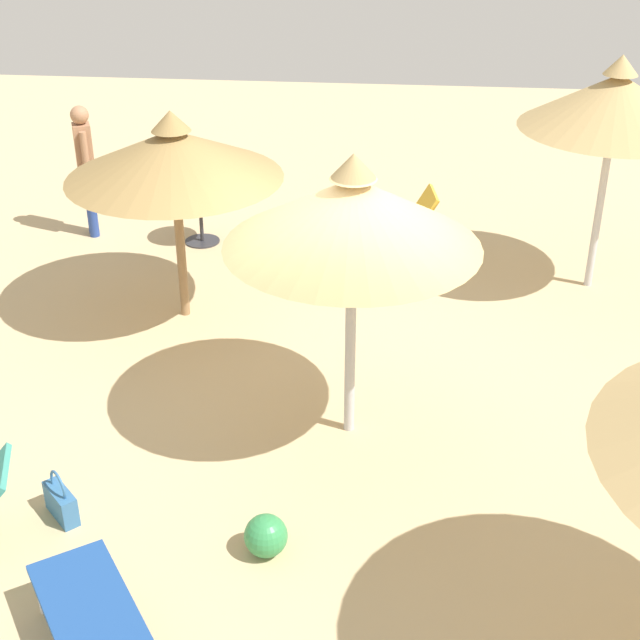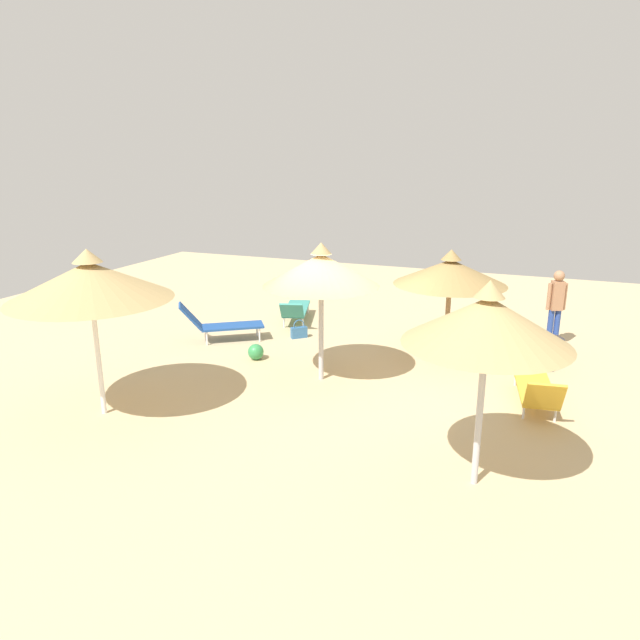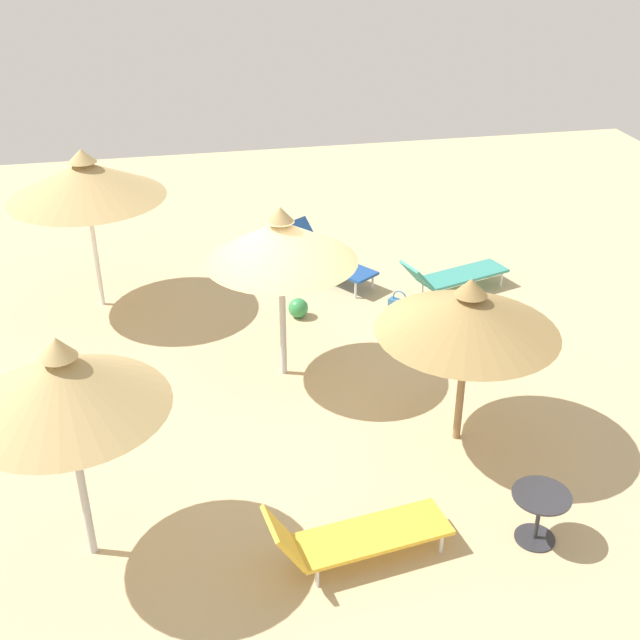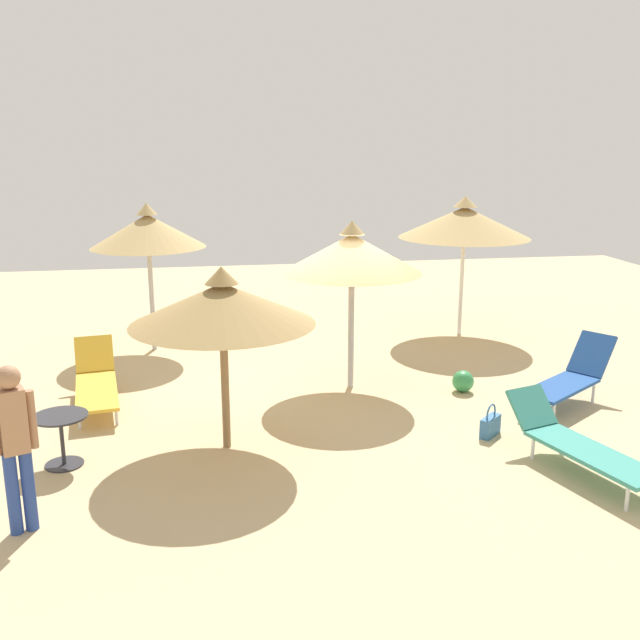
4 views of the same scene
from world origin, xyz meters
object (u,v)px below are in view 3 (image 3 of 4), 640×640
Objects in this scene: handbag at (399,306)px; lounge_chair_edge at (328,257)px; parasol_umbrella_center at (469,313)px; lounge_chair_far_left at (352,536)px; beach_ball at (298,308)px; side_table_round at (540,509)px; parasol_umbrella_near_right at (63,383)px; parasol_umbrella_front at (281,241)px; parasol_umbrella_far_right at (85,180)px; lounge_chair_back at (452,275)px.

lounge_chair_edge is at bearing -60.60° from handbag.
parasol_umbrella_center is 3.13m from lounge_chair_far_left.
lounge_chair_edge reaches higher than handbag.
parasol_umbrella_center is at bearing 111.57° from beach_ball.
side_table_round is at bearing 96.37° from parasol_umbrella_center.
beach_ball is (0.81, 1.39, -0.27)m from lounge_chair_edge.
parasol_umbrella_near_right is 5.36m from side_table_round.
side_table_round is (-2.26, 4.09, -1.73)m from parasol_umbrella_front.
parasol_umbrella_center is at bearing -83.63° from side_table_round.
side_table_round is at bearing 176.90° from lounge_chair_far_left.
handbag is (-0.23, -3.54, -1.76)m from parasol_umbrella_center.
parasol_umbrella_front is 1.42× the size of lounge_chair_edge.
beach_ball is at bearing -68.43° from parasol_umbrella_center.
lounge_chair_edge is at bearing -122.42° from parasol_umbrella_near_right.
parasol_umbrella_far_right is 1.18× the size of parasol_umbrella_center.
parasol_umbrella_center is at bearing 86.24° from handbag.
parasol_umbrella_front is at bearing 32.82° from handbag.
parasol_umbrella_far_right is at bearing -54.03° from side_table_round.
parasol_umbrella_far_right is 6.59m from lounge_chair_back.
parasol_umbrella_far_right is at bearing -66.98° from lounge_chair_far_left.
lounge_chair_edge is at bearing -176.99° from parasol_umbrella_far_right.
parasol_umbrella_center is at bearing 134.37° from parasol_umbrella_front.
side_table_round is at bearing 118.91° from parasol_umbrella_front.
beach_ball is (2.91, 0.35, -0.19)m from lounge_chair_back.
parasol_umbrella_front reaches higher than beach_ball.
lounge_chair_far_left is at bearing 113.02° from parasol_umbrella_far_right.
side_table_round is (-0.92, 7.20, 0.01)m from lounge_chair_edge.
lounge_chair_back is at bearing -173.19° from beach_ball.
parasol_umbrella_far_right reaches higher than lounge_chair_back.
parasol_umbrella_near_right reaches higher than lounge_chair_far_left.
side_table_round is (1.18, 6.16, 0.09)m from lounge_chair_back.
lounge_chair_back is at bearing -148.95° from parasol_umbrella_front.
lounge_chair_far_left is 2.16m from side_table_round.
lounge_chair_edge is at bearing -26.35° from lounge_chair_back.
handbag is at bearing 171.50° from beach_ball.
parasol_umbrella_far_right reaches higher than beach_ball.
parasol_umbrella_near_right is at bearing 50.37° from parasol_umbrella_front.
parasol_umbrella_near_right reaches higher than parasol_umbrella_front.
lounge_chair_back is 1.33m from handbag.
handbag is (1.17, 0.61, -0.21)m from lounge_chair_back.
parasol_umbrella_front is at bearing 72.84° from beach_ball.
parasol_umbrella_front is 4.41m from lounge_chair_back.
beach_ball is at bearing 6.81° from lounge_chair_back.
parasol_umbrella_far_right is at bearing -7.48° from lounge_chair_back.
parasol_umbrella_near_right is at bearing 43.58° from handbag.
parasol_umbrella_near_right is 4.91m from parasol_umbrella_center.
handbag is at bearing 119.40° from lounge_chair_edge.
lounge_chair_edge reaches higher than beach_ball.
lounge_chair_back is (-6.24, 0.82, -1.95)m from parasol_umbrella_far_right.
parasol_umbrella_near_right is 3.49m from lounge_chair_far_left.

